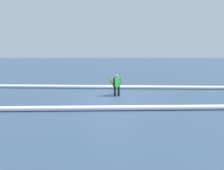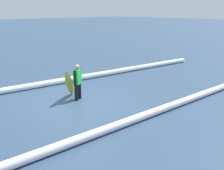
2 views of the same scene
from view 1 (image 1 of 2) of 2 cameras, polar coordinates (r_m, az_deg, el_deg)
name	(u,v)px [view 1 (image 1 of 2)]	position (r m, az deg, el deg)	size (l,w,h in m)	color
ground_plane	(112,97)	(12.92, 0.04, -3.44)	(174.06, 174.06, 0.00)	#304763
surfer	(117,84)	(13.02, 1.38, 0.24)	(0.48, 0.36, 1.44)	black
surfboard	(114,86)	(13.38, 0.60, -0.21)	(1.14, 1.21, 1.29)	yellow
wave_crest_foreground	(103,87)	(15.86, -2.70, -0.54)	(0.27, 0.27, 22.80)	white
wave_crest_midground	(142,108)	(10.10, 8.47, -6.47)	(0.26, 0.26, 25.68)	white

